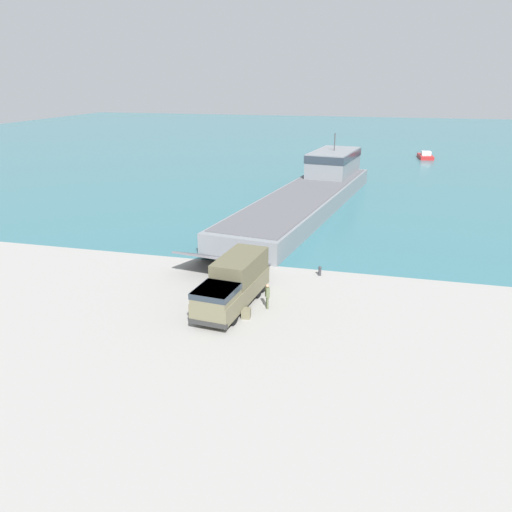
% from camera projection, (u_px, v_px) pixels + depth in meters
% --- Properties ---
extents(ground_plane, '(240.00, 240.00, 0.00)m').
position_uv_depth(ground_plane, '(229.00, 279.00, 39.64)').
color(ground_plane, gray).
extents(water_surface, '(240.00, 180.00, 0.01)m').
position_uv_depth(water_surface, '(339.00, 142.00, 125.21)').
color(water_surface, '#336B75').
rests_on(water_surface, ground_plane).
extents(landing_craft, '(13.52, 44.71, 7.84)m').
position_uv_depth(landing_craft, '(313.00, 188.00, 63.06)').
color(landing_craft, gray).
rests_on(landing_craft, ground_plane).
extents(military_truck, '(3.47, 8.46, 3.25)m').
position_uv_depth(military_truck, '(234.00, 283.00, 34.54)').
color(military_truck, '#6B664C').
rests_on(military_truck, ground_plane).
extents(soldier_on_ramp, '(0.41, 0.50, 1.82)m').
position_uv_depth(soldier_on_ramp, '(267.00, 294.00, 34.18)').
color(soldier_on_ramp, '#566042').
rests_on(soldier_on_ramp, ground_plane).
extents(moored_boat_a, '(2.97, 5.94, 1.46)m').
position_uv_depth(moored_boat_a, '(425.00, 156.00, 99.26)').
color(moored_boat_a, '#B22323').
rests_on(moored_boat_a, ground_plane).
extents(mooring_bollard, '(0.27, 0.27, 0.81)m').
position_uv_depth(mooring_bollard, '(320.00, 270.00, 40.17)').
color(mooring_bollard, '#333338').
rests_on(mooring_bollard, ground_plane).
extents(cargo_crate, '(0.70, 0.80, 0.60)m').
position_uv_depth(cargo_crate, '(246.00, 313.00, 33.17)').
color(cargo_crate, '#6B664C').
rests_on(cargo_crate, ground_plane).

